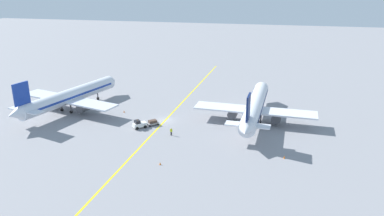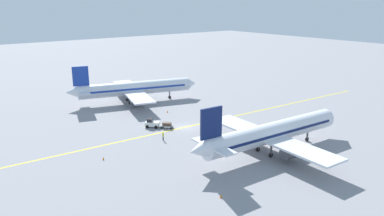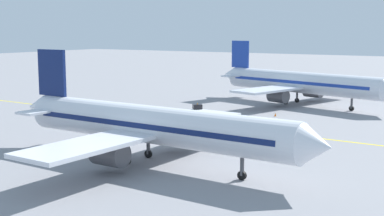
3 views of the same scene
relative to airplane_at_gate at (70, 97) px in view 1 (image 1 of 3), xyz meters
name	(u,v)px [view 1 (image 1 of 3)]	position (x,y,z in m)	size (l,w,h in m)	color
ground_plane	(165,120)	(25.45, -1.62, -3.71)	(400.00, 400.00, 0.00)	gray
apron_yellow_centreline	(165,120)	(25.45, -1.62, -3.71)	(0.40, 120.00, 0.01)	yellow
airplane_at_gate	(70,97)	(0.00, 0.00, 0.00)	(28.37, 34.96, 10.60)	silver
airplane_adjacent_stand	(255,107)	(46.13, 2.13, 0.00)	(28.24, 35.52, 10.60)	silver
baggage_tug_white	(139,124)	(21.12, -7.47, -2.81)	(3.21, 3.16, 2.11)	white
baggage_cart_trailing	(153,122)	(23.51, -5.19, -2.95)	(2.85, 2.81, 1.24)	gray
ground_crew_worker	(171,131)	(29.24, -9.91, -2.80)	(0.57, 0.29, 1.68)	#23232D
traffic_cone_near_nose	(160,163)	(30.84, -23.25, -3.43)	(0.32, 0.32, 0.55)	orange
traffic_cone_mid_apron	(124,111)	(13.78, 1.47, -3.43)	(0.32, 0.32, 0.55)	orange
traffic_cone_by_wingtip	(284,157)	(52.83, -15.84, -3.43)	(0.32, 0.32, 0.55)	orange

